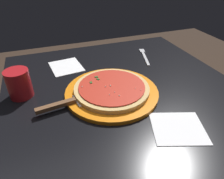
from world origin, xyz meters
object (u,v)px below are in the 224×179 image
napkin_folded_right (66,67)px  napkin_loose_left (178,128)px  serving_plate (112,92)px  pizza_server (68,103)px  cup_tall_drink (19,84)px  pizza (112,89)px  fork (144,56)px

napkin_folded_right → napkin_loose_left: (0.24, -0.50, 0.00)m
serving_plate → pizza_server: pizza_server is taller
napkin_folded_right → cup_tall_drink: bearing=-137.5°
serving_plate → pizza_server: (-0.16, -0.02, 0.01)m
pizza_server → napkin_loose_left: (0.28, -0.21, -0.02)m
pizza_server → cup_tall_drink: size_ratio=2.23×
pizza → napkin_folded_right: pizza is taller
serving_plate → napkin_folded_right: bearing=113.9°
cup_tall_drink → napkin_folded_right: cup_tall_drink is taller
napkin_loose_left → fork: fork is taller
napkin_folded_right → napkin_loose_left: bearing=-64.2°
serving_plate → napkin_loose_left: serving_plate is taller
pizza_server → napkin_folded_right: 0.30m
cup_tall_drink → napkin_folded_right: bearing=42.5°
pizza_server → cup_tall_drink: (-0.14, 0.12, 0.03)m
serving_plate → pizza_server: bearing=-172.2°
pizza → napkin_folded_right: (-0.12, 0.27, -0.02)m
napkin_folded_right → fork: fork is taller
cup_tall_drink → napkin_loose_left: cup_tall_drink is taller
pizza → fork: size_ratio=1.46×
pizza → pizza_server: 0.16m
serving_plate → cup_tall_drink: 0.32m
serving_plate → cup_tall_drink: size_ratio=3.33×
pizza_server → fork: 0.50m
pizza → cup_tall_drink: 0.32m
pizza_server → fork: pizza_server is taller
napkin_loose_left → serving_plate: bearing=118.1°
cup_tall_drink → fork: (0.57, 0.15, -0.05)m
pizza → fork: bearing=43.8°
pizza → napkin_folded_right: bearing=113.9°
napkin_loose_left → fork: 0.50m
cup_tall_drink → serving_plate: bearing=-18.4°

